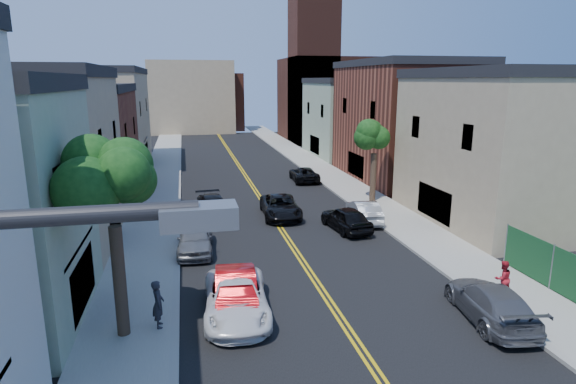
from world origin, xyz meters
TOP-DOWN VIEW (x-y plane):
  - sidewalk_left at (-7.90, 40.00)m, footprint 3.20×100.00m
  - sidewalk_right at (7.90, 40.00)m, footprint 3.20×100.00m
  - curb_left at (-6.15, 40.00)m, footprint 0.30×100.00m
  - curb_right at (6.15, 40.00)m, footprint 0.30×100.00m
  - bldg_left_tan_near at (-14.00, 25.00)m, footprint 9.00×10.00m
  - bldg_left_brick at (-14.00, 36.00)m, footprint 9.00×12.00m
  - bldg_left_tan_far at (-14.00, 50.00)m, footprint 9.00×16.00m
  - bldg_right_tan at (14.00, 24.00)m, footprint 9.00×12.00m
  - bldg_right_brick at (14.00, 38.00)m, footprint 9.00×14.00m
  - bldg_right_palegrn at (14.00, 52.00)m, footprint 9.00×12.00m
  - church at (16.33, 67.07)m, footprint 16.20×14.20m
  - backdrop_left at (-4.00, 82.00)m, footprint 14.00×8.00m
  - backdrop_center at (0.00, 86.00)m, footprint 10.00×8.00m
  - tree_left_mid at (-7.88, 14.01)m, footprint 5.20×5.20m
  - tree_right_far at (7.92, 30.01)m, footprint 4.40×4.40m
  - red_sedan at (-3.80, 15.20)m, footprint 1.92×4.68m
  - white_pickup at (-3.84, 14.74)m, footprint 2.72×5.32m
  - grey_car_left at (-5.19, 22.17)m, footprint 2.03×4.56m
  - black_car_left at (-3.85, 28.48)m, footprint 2.52×5.04m
  - grey_car_right at (5.50, 12.40)m, footprint 2.64×5.12m
  - black_car_right at (3.80, 24.06)m, footprint 2.32×4.55m
  - silver_car_right at (5.50, 25.49)m, footprint 1.96×4.39m
  - dark_car_right_far at (4.82, 38.47)m, footprint 2.32×4.70m
  - black_suv_lane at (0.50, 27.72)m, footprint 2.60×5.18m
  - pedestrian_left at (-6.70, 14.26)m, footprint 0.47×0.68m
  - pedestrian_right at (7.05, 13.84)m, footprint 0.76×0.61m

SIDE VIEW (x-z plane):
  - sidewalk_left at x=-7.90m, z-range 0.00..0.15m
  - sidewalk_right at x=7.90m, z-range 0.00..0.15m
  - curb_left at x=-6.15m, z-range 0.00..0.15m
  - curb_right at x=6.15m, z-range 0.00..0.15m
  - dark_car_right_far at x=4.82m, z-range 0.00..1.28m
  - silver_car_right at x=5.50m, z-range 0.00..1.40m
  - black_car_left at x=-3.85m, z-range 0.00..1.40m
  - black_suv_lane at x=0.50m, z-range 0.00..1.41m
  - grey_car_right at x=5.50m, z-range 0.00..1.42m
  - white_pickup at x=-3.84m, z-range 0.00..1.44m
  - black_car_right at x=3.80m, z-range 0.00..1.48m
  - red_sedan at x=-3.80m, z-range 0.00..1.51m
  - grey_car_left at x=-5.19m, z-range 0.00..1.52m
  - pedestrian_right at x=7.05m, z-range 0.15..1.68m
  - pedestrian_left at x=-6.70m, z-range 0.15..1.92m
  - bldg_left_brick at x=-14.00m, z-range 0.00..8.00m
  - bldg_right_palegrn at x=14.00m, z-range 0.00..8.50m
  - bldg_left_tan_near at x=-14.00m, z-range 0.00..9.00m
  - bldg_right_tan at x=14.00m, z-range 0.00..9.00m
  - bldg_left_tan_far at x=-14.00m, z-range 0.00..9.50m
  - bldg_right_brick at x=14.00m, z-range 0.00..10.00m
  - backdrop_center at x=0.00m, z-range 0.00..10.00m
  - tree_right_far at x=7.92m, z-range 1.74..9.77m
  - backdrop_left at x=-4.00m, z-range 0.00..12.00m
  - tree_left_mid at x=-7.88m, z-range 1.94..11.23m
  - church at x=16.33m, z-range -4.06..18.54m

